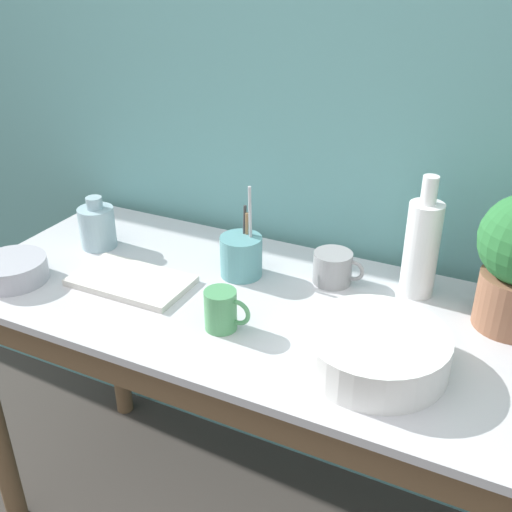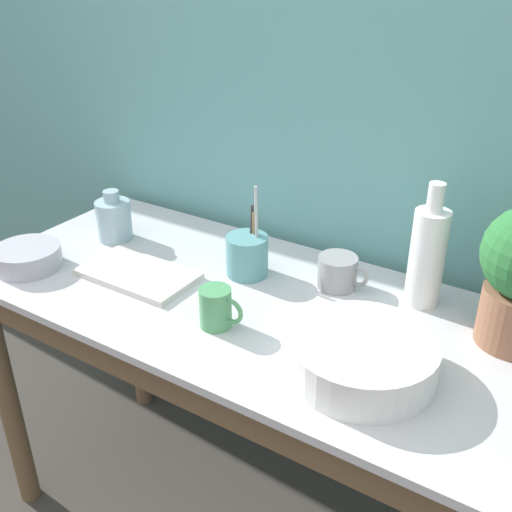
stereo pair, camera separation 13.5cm
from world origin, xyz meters
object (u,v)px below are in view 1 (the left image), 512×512
at_px(mug_green, 222,310).
at_px(bottle_short, 97,226).
at_px(bowl_small_steel, 12,270).
at_px(utensil_cup, 241,256).
at_px(bottle_tall, 422,247).
at_px(bowl_wash_large, 375,350).
at_px(mug_grey, 333,268).
at_px(tray_board, 131,281).

bearing_deg(mug_green, bottle_short, 158.03).
distance_m(bowl_small_steel, utensil_cup, 0.57).
height_order(bottle_tall, mug_green, bottle_tall).
bearing_deg(bottle_short, mug_green, -21.97).
distance_m(bowl_wash_large, mug_grey, 0.34).
bearing_deg(utensil_cup, tray_board, -144.14).
bearing_deg(utensil_cup, bottle_short, -176.10).
xyz_separation_m(bottle_short, mug_grey, (0.65, 0.09, -0.02)).
bearing_deg(mug_green, bowl_small_steel, -175.61).
xyz_separation_m(mug_grey, utensil_cup, (-0.22, -0.06, 0.01)).
height_order(bowl_wash_large, bowl_small_steel, bowl_wash_large).
distance_m(bottle_short, mug_green, 0.54).
bearing_deg(mug_green, tray_board, 166.66).
xyz_separation_m(bowl_wash_large, tray_board, (-0.63, 0.05, -0.03)).
xyz_separation_m(bottle_short, tray_board, (0.21, -0.13, -0.05)).
xyz_separation_m(bowl_wash_large, bottle_short, (-0.84, 0.19, 0.02)).
distance_m(bottle_short, mug_grey, 0.66).
xyz_separation_m(mug_green, bowl_small_steel, (-0.57, -0.04, -0.02)).
bearing_deg(bottle_short, tray_board, -32.71).
distance_m(mug_green, utensil_cup, 0.24).
distance_m(mug_green, tray_board, 0.31).
relative_size(bottle_short, mug_grey, 1.13).
bearing_deg(bowl_small_steel, bowl_wash_large, 3.74).
bearing_deg(utensil_cup, mug_green, -72.71).
xyz_separation_m(bowl_wash_large, mug_green, (-0.34, -0.02, 0.01)).
distance_m(bowl_wash_large, mug_green, 0.34).
relative_size(bottle_tall, mug_green, 2.77).
height_order(mug_grey, bowl_small_steel, mug_grey).
bearing_deg(bowl_small_steel, bottle_short, 74.34).
relative_size(mug_grey, bowl_small_steel, 0.75).
relative_size(mug_green, tray_board, 0.37).
height_order(mug_green, mug_grey, mug_green).
bearing_deg(utensil_cup, bottle_tall, 14.14).
height_order(bottle_tall, mug_grey, bottle_tall).
xyz_separation_m(bowl_small_steel, utensil_cup, (0.50, 0.28, 0.03)).
height_order(bottle_tall, bottle_short, bottle_tall).
bearing_deg(tray_board, mug_grey, 27.01).
bearing_deg(bottle_tall, bowl_small_steel, -157.43).
bearing_deg(mug_grey, bowl_wash_large, -56.42).
relative_size(bottle_short, bowl_small_steel, 0.85).
distance_m(bottle_short, tray_board, 0.25).
bearing_deg(bowl_small_steel, bottle_tall, 22.57).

